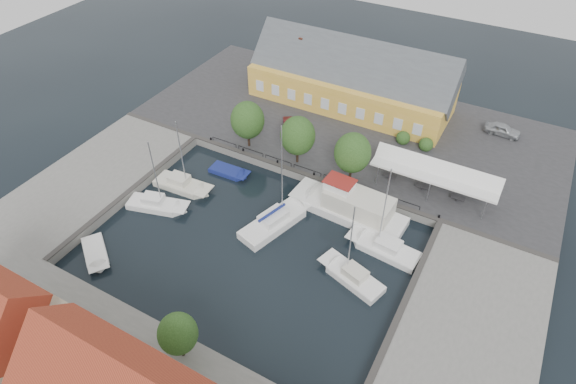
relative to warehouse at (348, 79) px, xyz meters
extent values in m
plane|color=black|center=(2.60, -28.36, -4.43)|extent=(140.00, 140.00, 0.00)
cube|color=#2D2D30|center=(2.60, -5.36, -3.93)|extent=(56.00, 26.00, 1.00)
cube|color=slate|center=(-19.40, -30.36, -3.93)|extent=(12.00, 24.00, 1.00)
cube|color=slate|center=(24.60, -30.36, -3.93)|extent=(12.00, 24.00, 1.00)
cube|color=#383533|center=(2.60, -18.06, -3.37)|extent=(56.00, 0.60, 0.12)
cube|color=#383533|center=(-13.70, -30.36, -3.37)|extent=(0.60, 24.00, 0.12)
cube|color=#383533|center=(18.90, -30.36, -3.37)|extent=(0.60, 24.00, 0.12)
cylinder|color=black|center=(-11.40, -17.76, -3.23)|extent=(0.24, 0.24, 0.40)
cylinder|color=black|center=(-6.40, -17.76, -3.23)|extent=(0.24, 0.24, 0.40)
cylinder|color=black|center=(-1.40, -17.76, -3.23)|extent=(0.24, 0.24, 0.40)
cylinder|color=black|center=(3.60, -17.76, -3.23)|extent=(0.24, 0.24, 0.40)
cylinder|color=black|center=(8.60, -17.76, -3.23)|extent=(0.24, 0.24, 0.40)
cylinder|color=black|center=(13.60, -17.76, -3.23)|extent=(0.24, 0.24, 0.40)
cylinder|color=black|center=(18.60, -17.76, -3.23)|extent=(0.24, 0.24, 0.40)
cube|color=gold|center=(0.60, -0.36, -1.18)|extent=(28.00, 10.00, 4.50)
cube|color=#474C51|center=(0.60, -0.36, 2.32)|extent=(28.56, 7.60, 7.60)
cube|color=gold|center=(-9.40, 5.64, -1.68)|extent=(6.00, 6.00, 3.50)
cube|color=brown|center=(-7.40, -0.36, 4.17)|extent=(0.60, 0.60, 1.20)
cube|color=white|center=(16.60, -13.86, -0.73)|extent=(14.00, 4.00, 0.25)
cylinder|color=silver|center=(10.60, -15.66, -2.08)|extent=(0.10, 0.10, 2.70)
cylinder|color=silver|center=(10.60, -12.06, -2.08)|extent=(0.10, 0.10, 2.70)
cylinder|color=silver|center=(16.60, -15.66, -2.08)|extent=(0.10, 0.10, 2.70)
cylinder|color=silver|center=(16.60, -12.06, -2.08)|extent=(0.10, 0.10, 2.70)
cylinder|color=silver|center=(22.60, -15.66, -2.08)|extent=(0.10, 0.10, 2.70)
cylinder|color=silver|center=(22.60, -12.06, -2.08)|extent=(0.10, 0.10, 2.70)
cylinder|color=black|center=(-6.40, -16.36, -2.38)|extent=(0.30, 0.30, 2.10)
ellipsoid|color=#214418|center=(-6.40, -16.36, 0.46)|extent=(4.20, 4.20, 4.83)
cylinder|color=black|center=(0.60, -16.36, -2.38)|extent=(0.30, 0.30, 2.10)
ellipsoid|color=#214418|center=(0.60, -16.36, 0.46)|extent=(4.20, 4.20, 4.83)
cylinder|color=black|center=(7.60, -16.36, -2.38)|extent=(0.30, 0.30, 2.10)
ellipsoid|color=#214418|center=(7.60, -16.36, 0.46)|extent=(4.20, 4.20, 4.83)
imported|color=#ADB0B5|center=(21.48, 1.90, -2.65)|extent=(4.60, 1.94, 1.55)
imported|color=#54131B|center=(-3.85, -10.55, -2.83)|extent=(3.05, 3.76, 1.20)
cube|color=white|center=(3.06, -26.73, -4.28)|extent=(4.89, 8.11, 1.50)
cube|color=white|center=(3.33, -25.82, -3.49)|extent=(5.21, 9.54, 0.08)
cube|color=white|center=(3.12, -26.55, -3.03)|extent=(2.72, 3.47, 0.90)
cylinder|color=silver|center=(3.49, -25.27, 2.18)|extent=(0.12, 0.12, 11.42)
cube|color=navy|center=(3.06, -26.73, -2.28)|extent=(1.29, 3.71, 0.22)
cube|color=white|center=(10.48, -20.90, -4.33)|extent=(10.92, 4.62, 1.80)
cube|color=white|center=(9.15, -20.82, -3.39)|extent=(13.05, 4.59, 0.08)
cube|color=silver|center=(10.48, -20.90, -2.33)|extent=(7.55, 3.83, 2.20)
cube|color=white|center=(8.08, -20.76, -0.93)|extent=(3.07, 2.37, 1.20)
cube|color=maroon|center=(8.08, -20.76, -0.28)|extent=(3.34, 2.51, 0.10)
cube|color=white|center=(15.36, -24.20, -4.38)|extent=(6.46, 3.23, 1.30)
cube|color=white|center=(14.59, -24.13, -3.69)|extent=(7.70, 3.25, 0.08)
cube|color=white|center=(15.21, -24.19, -3.23)|extent=(2.66, 2.02, 0.90)
cylinder|color=silver|center=(14.12, -24.08, 1.14)|extent=(0.12, 0.12, 9.75)
cube|color=white|center=(13.84, -29.28, -4.38)|extent=(6.08, 3.91, 1.30)
cube|color=white|center=(13.17, -29.07, -3.69)|extent=(7.12, 4.16, 0.08)
cube|color=silver|center=(13.71, -29.24, -3.23)|extent=(2.63, 2.19, 0.90)
cylinder|color=silver|center=(12.77, -28.94, 0.50)|extent=(0.12, 0.12, 8.45)
cube|color=silver|center=(-10.03, -26.23, -4.38)|extent=(5.97, 2.88, 1.30)
cube|color=silver|center=(-9.30, -26.18, -3.69)|extent=(7.12, 2.85, 0.08)
cube|color=silver|center=(-9.88, -26.22, -3.23)|extent=(2.43, 1.86, 0.90)
cylinder|color=silver|center=(-8.87, -26.15, 0.64)|extent=(0.12, 0.12, 8.73)
cube|color=white|center=(-10.35, -30.43, -4.38)|extent=(6.11, 3.76, 1.30)
cube|color=white|center=(-9.66, -30.24, -3.69)|extent=(7.19, 3.98, 0.08)
cube|color=white|center=(-10.21, -30.39, -3.23)|extent=(2.62, 2.13, 0.90)
cylinder|color=silver|center=(-9.25, -30.13, 0.50)|extent=(0.12, 0.12, 8.46)
cube|color=white|center=(-11.01, -38.66, -4.38)|extent=(4.78, 4.23, 0.90)
cube|color=white|center=(-10.56, -38.97, -3.89)|extent=(5.45, 4.66, 0.08)
cube|color=navy|center=(-6.66, -21.24, -4.38)|extent=(4.18, 2.20, 0.80)
cube|color=navy|center=(-6.15, -21.22, -3.94)|extent=(4.99, 2.15, 0.08)
cube|color=brown|center=(3.60, -51.36, 6.97)|extent=(0.70, 0.70, 1.00)
camera|label=1|loc=(22.26, -58.06, 32.74)|focal=30.00mm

